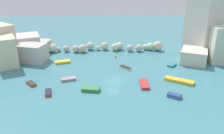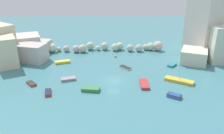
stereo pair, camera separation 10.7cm
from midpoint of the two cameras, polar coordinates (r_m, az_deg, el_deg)
cove_water at (r=46.65m, az=0.39°, el=-3.40°), size 160.00×160.00×0.00m
cliff_headland_left at (r=63.51m, az=-24.35°, el=4.58°), size 21.94×17.60×8.69m
cliff_headland_right at (r=65.40m, az=23.68°, el=7.63°), size 19.14×17.10×17.11m
rock_breakwater at (r=64.47m, az=-1.82°, el=4.99°), size 34.50×4.40×2.72m
channel_buoy at (r=59.65m, az=0.93°, el=2.72°), size 0.54×0.54×0.54m
moored_boat_0 at (r=47.89m, az=16.57°, el=-3.28°), size 5.73×4.48×4.26m
moored_boat_1 at (r=55.83m, az=14.93°, el=0.51°), size 2.70×2.79×0.47m
moored_boat_2 at (r=42.74m, az=-5.31°, el=-5.55°), size 3.52×2.12×0.64m
moored_boat_3 at (r=47.59m, az=-19.56°, el=-3.94°), size 2.50×2.71×0.45m
moored_boat_4 at (r=57.03m, az=-12.25°, el=1.27°), size 3.89×2.42×0.55m
moored_boat_5 at (r=45.02m, az=8.16°, el=-4.26°), size 1.80×4.28×0.54m
moored_boat_6 at (r=47.57m, az=-10.87°, el=-2.97°), size 3.29×2.23×0.50m
moored_boat_7 at (r=52.48m, az=3.40°, el=-0.17°), size 2.79×3.04×0.45m
moored_boat_8 at (r=41.86m, az=15.45°, el=-6.97°), size 2.72×2.43×0.60m
moored_boat_9 at (r=43.17m, az=-15.70°, el=-6.19°), size 1.60×2.84×0.46m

